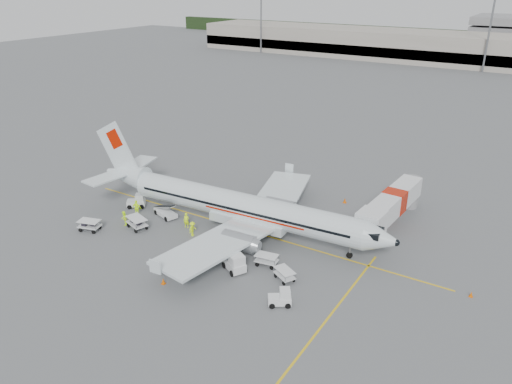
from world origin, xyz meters
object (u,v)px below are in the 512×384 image
Objects in this scene: aircraft at (243,190)px; tug_fore at (280,297)px; belt_loader at (165,207)px; tug_mid at (234,262)px; jet_bridge at (393,209)px; tug_aft at (136,201)px.

aircraft is 18.21× the size of tug_fore.
tug_mid is (13.26, -5.37, -0.23)m from belt_loader.
tug_fore is at bearing -3.45° from belt_loader.
tug_fore is at bearing 8.10° from tug_mid.
jet_bridge is at bearing 33.17° from aircraft.
tug_mid is 18.80m from tug_aft.
tug_mid is (-6.25, 2.42, 0.18)m from tug_fore.
aircraft is 10.49m from belt_loader.
belt_loader is 21.01m from tug_fore.
tug_aft is at bearing -154.01° from jet_bridge.
aircraft is 16.75m from jet_bridge.
jet_bridge is 29.96m from tug_aft.
jet_bridge is 3.61× the size of belt_loader.
jet_bridge reaches higher than tug_aft.
aircraft is 16.73× the size of tug_aft.
jet_bridge is (13.27, 9.81, -2.85)m from aircraft.
belt_loader is 4.75m from tug_aft.
aircraft is at bearing 28.74° from belt_loader.
aircraft reaches higher than belt_loader.
aircraft is at bearing -29.51° from tug_aft.
tug_mid is at bearing -116.25° from jet_bridge.
belt_loader is at bearing 125.21° from tug_fore.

